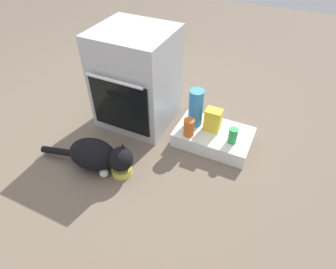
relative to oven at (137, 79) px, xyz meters
The scene contains 9 objects.
ground 0.60m from the oven, 91.62° to the right, with size 8.00×8.00×0.00m, color #6B5B4C.
oven is the anchor object (origin of this frame).
pantry_cabinet 0.76m from the oven, ahead, with size 0.58×0.36×0.12m, color white.
food_bowl 0.73m from the oven, 71.60° to the right, with size 0.14×0.14×0.09m.
cat 0.69m from the oven, 86.52° to the right, with size 0.73×0.27×0.25m.
soda_can 0.86m from the oven, ahead, with size 0.07×0.07×0.12m, color green.
water_bottle 0.52m from the oven, ahead, with size 0.11×0.11×0.30m, color #388CD1.
sauce_jar 0.57m from the oven, 16.29° to the right, with size 0.08×0.08×0.14m, color #D16023.
snack_bag 0.68m from the oven, ahead, with size 0.12×0.09×0.18m, color yellow.
Camera 1 is at (1.08, -1.22, 1.54)m, focal length 30.45 mm.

